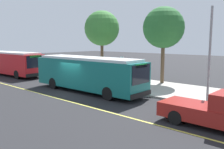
% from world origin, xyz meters
% --- Properties ---
extents(ground_plane, '(120.00, 120.00, 0.00)m').
position_xyz_m(ground_plane, '(0.00, 0.00, 0.00)').
color(ground_plane, '#232326').
extents(sidewalk_curb, '(44.00, 6.40, 0.15)m').
position_xyz_m(sidewalk_curb, '(0.00, 6.00, 0.07)').
color(sidewalk_curb, '#A8A399').
rests_on(sidewalk_curb, ground_plane).
extents(lane_stripe_center, '(36.00, 0.14, 0.01)m').
position_xyz_m(lane_stripe_center, '(0.00, -2.20, 0.00)').
color(lane_stripe_center, '#E0D64C').
rests_on(lane_stripe_center, ground_plane).
extents(transit_bus_main, '(11.01, 2.84, 2.95)m').
position_xyz_m(transit_bus_main, '(0.69, 1.01, 1.62)').
color(transit_bus_main, '#146B66').
rests_on(transit_bus_main, ground_plane).
extents(transit_bus_second, '(10.27, 3.24, 2.95)m').
position_xyz_m(transit_bus_second, '(-13.55, 1.19, 1.61)').
color(transit_bus_second, red).
rests_on(transit_bus_second, ground_plane).
extents(pickup_truck, '(5.40, 2.05, 1.85)m').
position_xyz_m(pickup_truck, '(12.05, -0.60, 0.86)').
color(pickup_truck, maroon).
rests_on(pickup_truck, ground_plane).
extents(bus_shelter, '(2.90, 1.60, 2.48)m').
position_xyz_m(bus_shelter, '(-0.67, 5.60, 1.92)').
color(bus_shelter, '#333338').
rests_on(bus_shelter, sidewalk_curb).
extents(waiting_bench, '(1.60, 0.48, 0.95)m').
position_xyz_m(waiting_bench, '(-0.43, 5.46, 0.63)').
color(waiting_bench, brown).
rests_on(waiting_bench, sidewalk_curb).
extents(route_sign_post, '(0.44, 0.08, 2.80)m').
position_xyz_m(route_sign_post, '(2.17, 3.78, 1.96)').
color(route_sign_post, '#333338').
rests_on(route_sign_post, sidewalk_curb).
extents(street_tree_near_shelter, '(4.16, 4.16, 7.72)m').
position_xyz_m(street_tree_near_shelter, '(-4.72, 8.25, 5.76)').
color(street_tree_near_shelter, brown).
rests_on(street_tree_near_shelter, sidewalk_curb).
extents(street_tree_upstreet, '(4.01, 4.01, 7.44)m').
position_xyz_m(street_tree_upstreet, '(3.57, 8.35, 5.56)').
color(street_tree_upstreet, brown).
rests_on(street_tree_upstreet, sidewalk_curb).
extents(utility_pole, '(0.16, 0.16, 6.40)m').
position_xyz_m(utility_pole, '(9.88, 3.59, 3.35)').
color(utility_pole, gray).
rests_on(utility_pole, sidewalk_curb).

